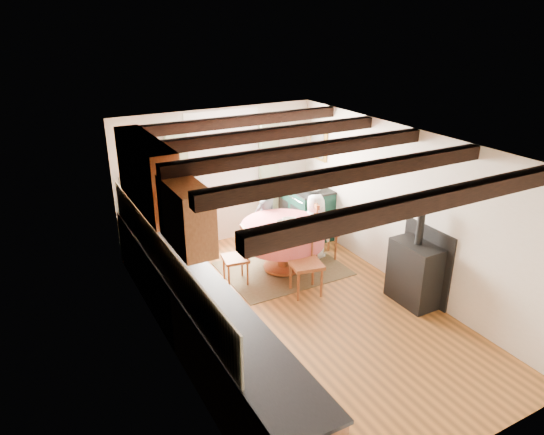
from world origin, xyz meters
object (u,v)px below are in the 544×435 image
child_right (315,226)px  chair_right (324,229)px  chair_left (235,256)px  cup (301,221)px  child_far (266,219)px  dining_table (283,247)px  chair_near (306,262)px  aga_range (305,211)px  cast_iron_stove (417,257)px

child_right → chair_right: bearing=-128.0°
chair_left → cup: chair_left is taller
chair_right → child_far: (-0.73, 0.70, 0.08)m
dining_table → child_right: (0.69, 0.13, 0.16)m
chair_near → chair_left: chair_near is taller
child_right → child_far: bearing=34.1°
chair_near → cup: size_ratio=10.11×
dining_table → chair_near: size_ratio=1.28×
chair_left → dining_table: bearing=101.5°
chair_near → child_right: child_right is taller
chair_right → cup: (-0.56, -0.19, 0.33)m
cup → aga_range: bearing=55.1°
dining_table → aga_range: (1.04, 0.99, 0.08)m
chair_right → child_right: bearing=77.1°
chair_right → chair_left: bearing=108.8°
chair_right → cast_iron_stove: size_ratio=0.72×
chair_near → cast_iron_stove: (1.22, -0.93, 0.20)m
child_right → cup: bearing=111.2°
chair_left → chair_near: bearing=54.6°
chair_left → chair_right: (1.67, 0.09, 0.07)m
child_far → chair_left: bearing=27.0°
dining_table → cast_iron_stove: 2.11m
dining_table → chair_left: size_ratio=1.48×
dining_table → cup: bearing=-25.9°
chair_left → cast_iron_stove: bearing=59.0°
aga_range → child_right: size_ratio=0.93×
chair_near → aga_range: bearing=69.7°
cast_iron_stove → cup: size_ratio=13.96×
dining_table → chair_left: chair_left is taller
chair_right → dining_table: bearing=110.0°
chair_near → child_far: (0.16, 1.57, 0.07)m
chair_near → aga_range: size_ratio=0.99×
dining_table → aga_range: aga_range is taller
dining_table → child_right: size_ratio=1.18×
chair_near → child_far: child_far is taller
cast_iron_stove → child_far: cast_iron_stove is taller
chair_near → aga_range: 2.11m
child_far → aga_range: bearing=-179.5°
chair_near → child_right: 1.21m
dining_table → child_far: child_far is taller
chair_left → cast_iron_stove: (2.00, -1.71, 0.27)m
chair_near → cup: chair_near is taller
child_right → cup: size_ratio=10.97×
dining_table → cast_iron_stove: (1.15, -1.74, 0.32)m
aga_range → child_right: 0.93m
dining_table → aga_range: 1.43m
chair_near → chair_right: bearing=55.7°
cast_iron_stove → child_far: 2.72m
cup → dining_table: bearing=154.1°
chair_right → child_right: (-0.13, 0.07, 0.05)m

